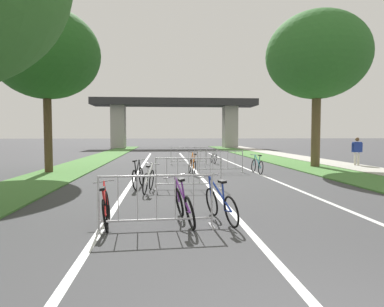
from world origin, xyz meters
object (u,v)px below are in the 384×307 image
bicycle_red_5 (106,208)px  bicycle_silver_6 (214,158)px  bicycle_black_2 (138,177)px  bicycle_purple_7 (184,205)px  tree_right_maple_mid (317,56)px  crowd_barrier_fourth (189,156)px  crowd_barrier_nearest (157,202)px  bicycle_white_4 (149,180)px  crowd_barrier_third (220,162)px  bicycle_blue_1 (221,204)px  crowd_barrier_second (189,174)px  bicycle_orange_3 (192,166)px  tree_left_pine_far (46,54)px  pedestrian_in_red_jacket (357,149)px  bicycle_teal_0 (257,166)px

bicycle_red_5 → bicycle_silver_6: bearing=66.3°
bicycle_black_2 → bicycle_purple_7: (1.27, -4.67, -0.01)m
tree_right_maple_mid → crowd_barrier_fourth: size_ratio=3.79×
tree_right_maple_mid → bicycle_silver_6: (-5.23, 3.00, -5.76)m
crowd_barrier_fourth → bicycle_red_5: (-2.71, -13.72, -0.17)m
crowd_barrier_nearest → bicycle_white_4: crowd_barrier_nearest is taller
crowd_barrier_third → bicycle_blue_1: (-1.51, -8.93, -0.15)m
crowd_barrier_second → bicycle_orange_3: 4.15m
tree_left_pine_far → bicycle_black_2: bearing=-47.2°
bicycle_red_5 → bicycle_silver_6: (4.35, 14.28, 0.01)m
tree_right_maple_mid → bicycle_black_2: tree_right_maple_mid is taller
crowd_barrier_third → tree_right_maple_mid: bearing=21.4°
crowd_barrier_fourth → bicycle_silver_6: 1.74m
bicycle_red_5 → bicycle_purple_7: bearing=-5.0°
crowd_barrier_second → bicycle_orange_3: bearing=83.3°
bicycle_black_2 → bicycle_silver_6: 10.39m
bicycle_black_2 → pedestrian_in_red_jacket: bearing=37.1°
bicycle_blue_1 → bicycle_black_2: bearing=100.5°
crowd_barrier_nearest → bicycle_teal_0: (4.51, 8.93, -0.16)m
bicycle_blue_1 → crowd_barrier_second: bearing=81.4°
crowd_barrier_fourth → bicycle_blue_1: 13.63m
crowd_barrier_nearest → crowd_barrier_third: (2.84, 9.38, 0.00)m
bicycle_purple_7 → tree_left_pine_far: bearing=112.8°
bicycle_teal_0 → bicycle_blue_1: 9.06m
crowd_barrier_fourth → bicycle_orange_3: bearing=-92.6°
tree_right_maple_mid → bicycle_silver_6: size_ratio=5.14×
crowd_barrier_nearest → bicycle_blue_1: crowd_barrier_nearest is taller
bicycle_purple_7 → bicycle_white_4: bearing=94.5°
pedestrian_in_red_jacket → bicycle_purple_7: bearing=56.4°
crowd_barrier_fourth → bicycle_red_5: bearing=-101.2°
crowd_barrier_nearest → crowd_barrier_fourth: bearing=83.1°
crowd_barrier_second → bicycle_blue_1: bearing=-85.2°
bicycle_red_5 → pedestrian_in_red_jacket: size_ratio=0.99×
bicycle_purple_7 → pedestrian_in_red_jacket: size_ratio=1.05×
tree_right_maple_mid → crowd_barrier_fourth: 9.20m
crowd_barrier_second → bicycle_teal_0: (3.54, 4.24, -0.16)m
crowd_barrier_third → bicycle_orange_3: 1.50m
tree_right_maple_mid → bicycle_purple_7: size_ratio=4.92×
bicycle_black_2 → bicycle_white_4: size_ratio=1.06×
bicycle_silver_6 → bicycle_red_5: bearing=70.9°
bicycle_blue_1 → bicycle_white_4: 4.12m
pedestrian_in_red_jacket → tree_right_maple_mid: bearing=13.9°
bicycle_teal_0 → crowd_barrier_fourth: bearing=116.4°
crowd_barrier_nearest → bicycle_black_2: size_ratio=1.30×
bicycle_purple_7 → bicycle_teal_0: bearing=56.6°
bicycle_teal_0 → bicycle_red_5: (-5.52, -8.58, -0.01)m
bicycle_white_4 → bicycle_silver_6: size_ratio=0.99×
bicycle_red_5 → bicycle_purple_7: bicycle_purple_7 is taller
tree_right_maple_mid → bicycle_red_5: size_ratio=5.19×
crowd_barrier_second → bicycle_purple_7: (-0.42, -4.30, -0.15)m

